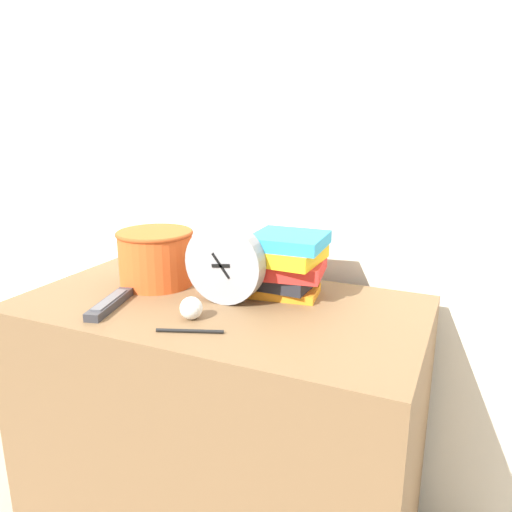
# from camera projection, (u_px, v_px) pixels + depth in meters

# --- Properties ---
(wall_back) EXTENTS (6.00, 0.04, 2.40)m
(wall_back) POSITION_uv_depth(u_px,v_px,m) (273.00, 126.00, 1.46)
(wall_back) COLOR silver
(wall_back) RESTS_ON ground_plane
(desk) EXTENTS (1.02, 0.56, 0.77)m
(desk) POSITION_uv_depth(u_px,v_px,m) (222.00, 434.00, 1.37)
(desk) COLOR brown
(desk) RESTS_ON ground_plane
(desk_clock) EXTENTS (0.21, 0.05, 0.21)m
(desk_clock) POSITION_uv_depth(u_px,v_px,m) (224.00, 264.00, 1.24)
(desk_clock) COLOR #99999E
(desk_clock) RESTS_ON desk
(book_stack) EXTENTS (0.24, 0.21, 0.17)m
(book_stack) POSITION_uv_depth(u_px,v_px,m) (283.00, 262.00, 1.30)
(book_stack) COLOR orange
(book_stack) RESTS_ON desk
(basket) EXTENTS (0.21, 0.21, 0.15)m
(basket) POSITION_uv_depth(u_px,v_px,m) (156.00, 256.00, 1.39)
(basket) COLOR #E05623
(basket) RESTS_ON desk
(tv_remote) EXTENTS (0.08, 0.20, 0.02)m
(tv_remote) POSITION_uv_depth(u_px,v_px,m) (110.00, 304.00, 1.23)
(tv_remote) COLOR #333338
(tv_remote) RESTS_ON desk
(crumpled_paper_ball) EXTENTS (0.05, 0.05, 0.05)m
(crumpled_paper_ball) POSITION_uv_depth(u_px,v_px,m) (191.00, 308.00, 1.16)
(crumpled_paper_ball) COLOR white
(crumpled_paper_ball) RESTS_ON desk
(pen) EXTENTS (0.14, 0.06, 0.01)m
(pen) POSITION_uv_depth(u_px,v_px,m) (190.00, 331.00, 1.09)
(pen) COLOR black
(pen) RESTS_ON desk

